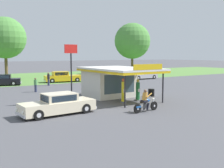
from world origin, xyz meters
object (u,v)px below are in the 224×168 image
at_px(featured_classic_sedan, 58,105).
at_px(parked_car_back_row_far_left, 63,77).
at_px(gas_pump_nearside, 123,92).
at_px(spare_tire_stack, 151,93).
at_px(bystander_admiring_sedan, 49,79).
at_px(parked_car_back_row_left, 143,75).
at_px(motorcycle_with_rider, 146,103).
at_px(roadside_pole_sign, 71,63).
at_px(gas_pump_offside, 138,91).
at_px(bystander_standing_back_lot, 36,85).

xyz_separation_m(featured_classic_sedan, parked_car_back_row_far_left, (8.61, 19.97, 0.04)).
distance_m(gas_pump_nearside, spare_tire_stack, 4.39).
bearing_deg(bystander_admiring_sedan, gas_pump_nearside, -86.19).
xyz_separation_m(parked_car_back_row_far_left, parked_car_back_row_left, (13.00, -2.66, -0.03)).
xyz_separation_m(gas_pump_nearside, featured_classic_sedan, (-6.25, -1.25, -0.27)).
bearing_deg(gas_pump_nearside, motorcycle_with_rider, -101.79).
relative_size(featured_classic_sedan, roadside_pole_sign, 1.09).
relative_size(featured_classic_sedan, spare_tire_stack, 7.29).
distance_m(gas_pump_nearside, gas_pump_offside, 1.53).
bearing_deg(motorcycle_with_rider, gas_pump_offside, 58.60).
relative_size(bystander_admiring_sedan, spare_tire_stack, 2.35).
bearing_deg(bystander_standing_back_lot, bystander_admiring_sedan, 57.22).
distance_m(gas_pump_nearside, bystander_standing_back_lot, 11.15).
xyz_separation_m(motorcycle_with_rider, roadside_pole_sign, (-3.00, 5.80, 2.62)).
bearing_deg(roadside_pole_sign, gas_pump_offside, -20.51).
distance_m(featured_classic_sedan, spare_tire_stack, 10.72).
xyz_separation_m(gas_pump_nearside, gas_pump_offside, (1.53, -0.00, -0.07)).
bearing_deg(gas_pump_nearside, parked_car_back_row_left, 46.27).
bearing_deg(roadside_pole_sign, bystander_admiring_sedan, 78.23).
height_order(motorcycle_with_rider, bystander_admiring_sedan, bystander_admiring_sedan).
relative_size(gas_pump_offside, roadside_pole_sign, 0.39).
bearing_deg(featured_classic_sedan, bystander_standing_back_lot, 80.08).
distance_m(featured_classic_sedan, parked_car_back_row_left, 27.69).
height_order(featured_classic_sedan, roadside_pole_sign, roadside_pole_sign).
bearing_deg(bystander_standing_back_lot, featured_classic_sedan, -99.92).
height_order(gas_pump_offside, parked_car_back_row_far_left, gas_pump_offside).
xyz_separation_m(parked_car_back_row_left, spare_tire_stack, (-11.19, -14.80, -0.31)).
height_order(gas_pump_nearside, bystander_admiring_sedan, gas_pump_nearside).
height_order(gas_pump_offside, roadside_pole_sign, roadside_pole_sign).
bearing_deg(gas_pump_offside, bystander_standing_back_lot, 119.17).
height_order(parked_car_back_row_left, roadside_pole_sign, roadside_pole_sign).
distance_m(gas_pump_nearside, bystander_admiring_sedan, 15.33).
distance_m(motorcycle_with_rider, bystander_standing_back_lot, 14.54).
bearing_deg(parked_car_back_row_left, motorcycle_with_rider, -129.12).
relative_size(roadside_pole_sign, spare_tire_stack, 6.67).
relative_size(motorcycle_with_rider, bystander_admiring_sedan, 1.36).
distance_m(roadside_pole_sign, spare_tire_stack, 8.51).
bearing_deg(bystander_standing_back_lot, roadside_pole_sign, -87.00).
distance_m(gas_pump_offside, spare_tire_stack, 2.96).
height_order(featured_classic_sedan, parked_car_back_row_left, parked_car_back_row_left).
bearing_deg(bystander_admiring_sedan, spare_tire_stack, -69.74).
height_order(featured_classic_sedan, bystander_admiring_sedan, bystander_admiring_sedan).
xyz_separation_m(gas_pump_offside, spare_tire_stack, (2.64, 1.25, -0.50)).
bearing_deg(featured_classic_sedan, gas_pump_nearside, 11.35).
bearing_deg(parked_car_back_row_left, spare_tire_stack, -127.09).
xyz_separation_m(featured_classic_sedan, parked_car_back_row_left, (21.61, 17.31, 0.01)).
bearing_deg(bystander_standing_back_lot, spare_tire_stack, -47.19).
height_order(featured_classic_sedan, spare_tire_stack, featured_classic_sedan).
bearing_deg(parked_car_back_row_far_left, bystander_admiring_sedan, -134.73).
relative_size(featured_classic_sedan, parked_car_back_row_far_left, 0.91).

